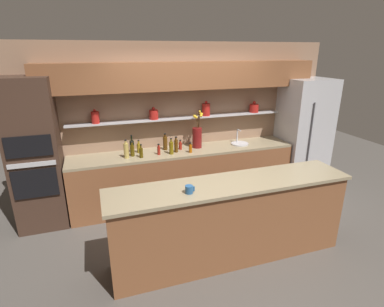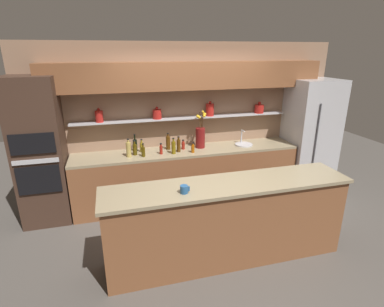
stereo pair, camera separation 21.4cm
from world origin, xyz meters
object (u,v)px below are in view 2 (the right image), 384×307
(sink_fixture, at_px, (244,144))
(flower_vase, at_px, (200,136))
(bottle_spirit_8, at_px, (168,143))
(bottle_spirit_10, at_px, (129,149))
(bottle_sauce_0, at_px, (161,150))
(bottle_oil_9, at_px, (142,147))
(coffee_mug, at_px, (184,189))
(bottle_oil_5, at_px, (143,151))
(refrigerator, at_px, (310,136))
(bottle_oil_6, at_px, (135,149))
(bottle_spirit_7, at_px, (179,145))
(oven_tower, at_px, (40,152))
(bottle_sauce_2, at_px, (193,148))
(bottle_sauce_1, at_px, (183,145))
(bottle_wine_4, at_px, (135,145))
(bottle_oil_3, at_px, (174,147))

(sink_fixture, bearing_deg, flower_vase, 175.34)
(bottle_spirit_8, xyz_separation_m, bottle_spirit_10, (-0.65, -0.20, 0.00))
(bottle_sauce_0, xyz_separation_m, bottle_oil_9, (-0.28, 0.19, 0.01))
(flower_vase, bearing_deg, coffee_mug, -112.00)
(bottle_spirit_8, height_order, coffee_mug, bottle_spirit_8)
(bottle_oil_5, relative_size, bottle_spirit_8, 0.77)
(refrigerator, xyz_separation_m, bottle_oil_6, (-3.12, 0.02, 0.01))
(bottle_spirit_8, height_order, bottle_oil_9, bottle_spirit_8)
(bottle_sauce_0, height_order, bottle_spirit_7, bottle_spirit_7)
(bottle_oil_6, distance_m, bottle_oil_9, 0.17)
(oven_tower, distance_m, bottle_sauce_2, 2.25)
(oven_tower, xyz_separation_m, coffee_mug, (1.72, -1.69, -0.01))
(bottle_spirit_7, bearing_deg, coffee_mug, -100.83)
(bottle_spirit_7, xyz_separation_m, coffee_mug, (-0.31, -1.64, 0.03))
(bottle_oil_5, bearing_deg, bottle_oil_6, 135.42)
(bottle_oil_6, bearing_deg, refrigerator, -0.31)
(bottle_sauce_2, bearing_deg, bottle_oil_5, 179.13)
(bottle_sauce_1, xyz_separation_m, bottle_spirit_7, (-0.10, -0.11, 0.04))
(bottle_sauce_2, height_order, bottle_oil_9, bottle_oil_9)
(bottle_wine_4, relative_size, bottle_spirit_8, 1.02)
(sink_fixture, height_order, bottle_oil_9, sink_fixture)
(bottle_oil_5, bearing_deg, bottle_wine_4, 107.36)
(bottle_sauce_2, distance_m, bottle_wine_4, 0.93)
(bottle_sauce_0, distance_m, bottle_spirit_10, 0.50)
(sink_fixture, bearing_deg, bottle_sauce_2, -170.53)
(bottle_spirit_7, bearing_deg, bottle_spirit_10, -178.05)
(oven_tower, height_order, bottle_oil_3, oven_tower)
(flower_vase, bearing_deg, bottle_spirit_8, 175.16)
(oven_tower, distance_m, bottle_spirit_8, 1.90)
(flower_vase, bearing_deg, bottle_oil_6, -175.06)
(bottle_sauce_0, height_order, bottle_sauce_2, bottle_sauce_0)
(bottle_sauce_1, bearing_deg, bottle_wine_4, 171.94)
(bottle_sauce_1, height_order, bottle_oil_3, bottle_oil_3)
(bottle_sauce_1, height_order, bottle_sauce_2, bottle_sauce_2)
(bottle_oil_3, distance_m, bottle_wine_4, 0.64)
(bottle_spirit_8, xyz_separation_m, bottle_oil_9, (-0.43, -0.02, -0.03))
(bottle_oil_3, relative_size, bottle_spirit_8, 0.94)
(bottle_wine_4, bearing_deg, refrigerator, -3.81)
(bottle_spirit_7, xyz_separation_m, bottle_spirit_10, (-0.79, -0.03, 0.01))
(sink_fixture, xyz_separation_m, bottle_sauce_2, (-0.95, -0.16, 0.05))
(flower_vase, xyz_separation_m, bottle_oil_9, (-0.97, 0.03, -0.11))
(coffee_mug, bearing_deg, bottle_oil_3, 82.15)
(bottle_spirit_7, bearing_deg, bottle_oil_3, -145.39)
(refrigerator, bearing_deg, bottle_oil_6, 179.69)
(bottle_sauce_1, distance_m, bottle_spirit_10, 0.90)
(bottle_spirit_10, bearing_deg, coffee_mug, -73.70)
(bottle_oil_3, xyz_separation_m, bottle_oil_6, (-0.59, 0.10, -0.01))
(oven_tower, height_order, bottle_spirit_8, oven_tower)
(bottle_oil_3, relative_size, bottle_spirit_10, 0.90)
(refrigerator, distance_m, oven_tower, 4.47)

